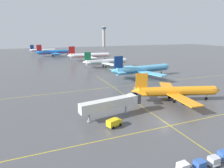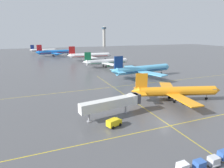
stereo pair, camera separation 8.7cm
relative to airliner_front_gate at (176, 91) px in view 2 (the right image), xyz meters
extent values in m
plane|color=#4C4C4F|center=(-14.25, -13.29, -3.54)|extent=(600.00, 600.00, 0.00)
cylinder|color=orange|center=(0.45, -0.14, 0.06)|extent=(27.80, 11.53, 3.33)
cone|color=orange|center=(14.94, -4.65, 0.06)|extent=(3.15, 3.80, 3.27)
cone|color=orange|center=(-14.30, 4.45, 0.41)|extent=(3.62, 3.86, 3.17)
cube|color=orange|center=(-12.12, 3.77, 4.19)|extent=(4.12, 1.55, 5.27)
cube|color=orange|center=(-13.32, 1.39, 0.41)|extent=(4.04, 5.19, 0.21)
cube|color=orange|center=(-11.76, 6.42, 0.41)|extent=(4.04, 5.19, 0.21)
cube|color=orange|center=(-2.61, -7.00, -0.46)|extent=(5.76, 13.53, 0.35)
cube|color=orange|center=(1.83, 7.24, -0.46)|extent=(10.42, 13.71, 0.35)
cylinder|color=#333338|center=(-0.74, -4.55, -1.61)|extent=(3.40, 2.65, 1.84)
cylinder|color=#333338|center=(1.97, 4.16, -1.61)|extent=(3.40, 2.65, 1.84)
cube|color=#385166|center=(13.02, -4.05, 0.54)|extent=(2.42, 3.40, 0.61)
cube|color=orange|center=(0.45, -0.14, -0.35)|extent=(25.67, 10.90, 0.32)
cylinder|color=#99999E|center=(11.34, -3.53, -2.09)|extent=(0.25, 0.25, 1.45)
cylinder|color=black|center=(11.34, -3.53, -3.05)|extent=(1.04, 0.66, 0.97)
cylinder|color=#99999E|center=(-1.91, -1.80, -2.09)|extent=(0.25, 0.25, 1.45)
cylinder|color=black|center=(-1.91, -1.80, -3.05)|extent=(1.04, 0.66, 0.97)
cylinder|color=#99999E|center=(-0.55, 2.56, -2.09)|extent=(0.25, 0.25, 1.45)
cylinder|color=black|center=(-0.55, 2.56, -3.05)|extent=(1.04, 0.66, 0.97)
cylinder|color=#5BB7E5|center=(9.33, 38.51, 0.78)|extent=(33.92, 7.33, 4.00)
cone|color=#5BB7E5|center=(27.46, 40.32, 0.78)|extent=(3.11, 4.17, 3.92)
cone|color=#5BB7E5|center=(-9.10, 36.66, 1.20)|extent=(3.73, 4.12, 3.80)
cube|color=navy|center=(-6.38, 36.94, 5.73)|extent=(5.07, 0.88, 6.32)
cube|color=#5BB7E5|center=(-6.59, 33.74, 1.20)|extent=(3.90, 5.78, 0.25)
cube|color=#5BB7E5|center=(-7.22, 40.03, 1.20)|extent=(3.90, 5.78, 0.25)
cube|color=#5BB7E5|center=(9.18, 29.50, 0.15)|extent=(10.02, 16.71, 0.42)
cube|color=#5BB7E5|center=(7.40, 47.31, 0.15)|extent=(7.17, 16.30, 0.42)
cylinder|color=#5BB7E5|center=(10.09, 33.08, -1.22)|extent=(3.78, 2.56, 2.21)
cylinder|color=#5BB7E5|center=(9.00, 43.98, -1.22)|extent=(3.78, 2.56, 2.21)
cube|color=#385166|center=(25.05, 40.08, 1.36)|extent=(2.25, 3.85, 0.74)
cube|color=navy|center=(9.33, 38.51, 0.28)|extent=(31.24, 7.11, 0.38)
cylinder|color=#99999E|center=(22.95, 39.87, -1.80)|extent=(0.29, 0.29, 1.74)
cylinder|color=black|center=(22.95, 39.87, -2.96)|extent=(1.20, 0.59, 1.16)
cylinder|color=#99999E|center=(7.51, 35.58, -1.80)|extent=(0.29, 0.29, 1.74)
cylinder|color=black|center=(7.51, 35.58, -2.96)|extent=(1.20, 0.59, 1.16)
cylinder|color=#99999E|center=(6.97, 41.02, -1.80)|extent=(0.29, 0.29, 1.74)
cylinder|color=black|center=(6.97, 41.02, -2.96)|extent=(1.20, 0.59, 1.16)
cylinder|color=white|center=(1.73, 76.30, 0.34)|extent=(30.28, 4.02, 3.59)
cone|color=white|center=(18.07, 76.54, 0.34)|extent=(2.51, 3.55, 3.52)
cone|color=white|center=(-14.90, 76.07, 0.72)|extent=(3.07, 3.45, 3.41)
cube|color=#197F47|center=(-12.44, 76.10, 4.78)|extent=(4.54, 0.41, 5.67)
cube|color=white|center=(-12.87, 73.26, 0.72)|extent=(3.09, 4.96, 0.23)
cube|color=white|center=(-12.96, 78.93, 0.72)|extent=(3.09, 4.96, 0.23)
cube|color=white|center=(0.90, 68.26, -0.23)|extent=(7.93, 14.91, 0.38)
cube|color=white|center=(0.67, 84.32, -0.23)|extent=(7.57, 14.85, 0.38)
cylinder|color=#2D9956|center=(1.99, 71.39, -1.46)|extent=(3.24, 2.03, 1.98)
cylinder|color=#2D9956|center=(1.85, 81.22, -1.46)|extent=(3.24, 2.03, 1.98)
cube|color=#385166|center=(15.90, 76.51, 0.86)|extent=(1.75, 3.33, 0.66)
cube|color=#197F47|center=(1.73, 76.30, -0.11)|extent=(27.86, 4.02, 0.34)
cylinder|color=#99999E|center=(14.01, 76.48, -1.98)|extent=(0.26, 0.26, 1.56)
cylinder|color=black|center=(14.01, 76.48, -3.02)|extent=(1.05, 0.44, 1.04)
cylinder|color=#99999E|center=(-0.13, 73.82, -1.98)|extent=(0.26, 0.26, 1.56)
cylinder|color=black|center=(-0.13, 73.82, -3.02)|extent=(1.05, 0.44, 1.04)
cylinder|color=#99999E|center=(-0.20, 78.73, -1.98)|extent=(0.26, 0.26, 1.56)
cylinder|color=black|center=(-0.20, 78.73, -3.02)|extent=(1.05, 0.44, 1.04)
cylinder|color=white|center=(-0.05, 114.59, 0.87)|extent=(34.59, 6.35, 4.08)
cone|color=white|center=(18.50, 113.36, 0.87)|extent=(3.05, 4.18, 4.00)
cone|color=white|center=(-18.93, 115.84, 1.30)|extent=(3.69, 4.10, 3.88)
cube|color=red|center=(-16.14, 115.66, 5.92)|extent=(5.17, 0.73, 6.45)
cube|color=white|center=(-16.89, 112.48, 1.30)|extent=(3.80, 5.81, 0.26)
cube|color=white|center=(-16.46, 118.91, 1.30)|extent=(3.80, 5.81, 0.26)
cube|color=white|center=(-1.73, 105.55, 0.23)|extent=(7.83, 16.76, 0.43)
cube|color=white|center=(-0.52, 123.78, 0.23)|extent=(9.77, 17.04, 0.43)
cylinder|color=#4C4C51|center=(-0.21, 109.00, -1.17)|extent=(3.80, 2.49, 2.26)
cylinder|color=#4C4C51|center=(0.53, 120.16, -1.17)|extent=(3.80, 2.49, 2.26)
cube|color=#385166|center=(16.04, 113.53, 1.46)|extent=(2.18, 3.88, 0.75)
cube|color=red|center=(-0.05, 114.59, 0.36)|extent=(31.85, 6.21, 0.39)
cylinder|color=#99999E|center=(13.89, 113.67, -1.76)|extent=(0.30, 0.30, 1.77)
cylinder|color=black|center=(13.89, 113.67, -2.94)|extent=(1.21, 0.56, 1.18)
cylinder|color=#99999E|center=(-2.38, 111.95, -1.76)|extent=(0.30, 0.30, 1.77)
cylinder|color=black|center=(-2.38, 111.95, -2.94)|extent=(1.21, 0.56, 1.18)
cylinder|color=#99999E|center=(-2.01, 117.52, -1.76)|extent=(0.30, 0.30, 1.77)
cylinder|color=black|center=(-2.01, 117.52, -2.94)|extent=(1.21, 0.56, 1.18)
cylinder|color=blue|center=(-26.29, 160.75, 0.74)|extent=(33.62, 8.49, 3.96)
cone|color=blue|center=(-8.41, 163.21, 0.74)|extent=(3.22, 4.22, 3.89)
cone|color=blue|center=(-44.48, 158.24, 1.16)|extent=(3.82, 4.19, 3.77)
cube|color=red|center=(-41.80, 158.61, 5.65)|extent=(5.01, 1.06, 6.26)
cube|color=blue|center=(-41.89, 155.44, 1.16)|extent=(4.05, 5.83, 0.25)
cube|color=blue|center=(-42.74, 161.64, 1.16)|extent=(4.05, 5.83, 0.25)
cube|color=blue|center=(-26.12, 151.82, 0.12)|extent=(10.42, 16.56, 0.42)
cube|color=blue|center=(-28.54, 169.39, 0.12)|extent=(6.54, 16.00, 0.42)
cylinder|color=blue|center=(-25.35, 155.40, -1.24)|extent=(3.81, 2.66, 2.19)
cylinder|color=blue|center=(-26.83, 166.15, -1.24)|extent=(3.81, 2.66, 2.19)
cube|color=#385166|center=(-10.79, 162.89, 1.32)|extent=(2.36, 3.87, 0.73)
cube|color=red|center=(-26.29, 160.75, 0.25)|extent=(30.97, 8.16, 0.38)
cylinder|color=#99999E|center=(-12.86, 162.60, -1.81)|extent=(0.29, 0.29, 1.72)
cylinder|color=black|center=(-12.86, 162.60, -2.96)|extent=(1.20, 0.62, 1.15)
cylinder|color=#99999E|center=(-27.99, 157.78, -1.81)|extent=(0.29, 0.29, 1.72)
cylinder|color=black|center=(-27.99, 157.78, -2.96)|extent=(1.20, 0.62, 1.15)
cylinder|color=#99999E|center=(-28.73, 163.15, -1.81)|extent=(0.29, 0.29, 1.72)
cylinder|color=black|center=(-28.73, 163.15, -2.96)|extent=(1.20, 0.62, 1.15)
cylinder|color=white|center=(-36.18, 199.59, -0.05)|extent=(27.39, 5.41, 3.23)
cone|color=white|center=(-21.51, 198.41, -0.05)|extent=(2.46, 3.34, 3.17)
cone|color=white|center=(-51.11, 200.79, 0.29)|extent=(2.96, 3.28, 3.07)
cube|color=navy|center=(-48.90, 200.62, 3.95)|extent=(4.09, 0.63, 5.10)
cube|color=white|center=(-49.53, 198.11, 0.29)|extent=(3.07, 4.63, 0.20)
cube|color=white|center=(-49.12, 203.19, 0.29)|extent=(3.07, 4.63, 0.20)
cube|color=white|center=(-37.61, 192.45, -0.56)|extent=(6.03, 13.22, 0.34)
cube|color=white|center=(-36.45, 206.87, -0.56)|extent=(7.89, 13.49, 0.34)
cylinder|color=navy|center=(-36.37, 195.17, -1.66)|extent=(3.03, 2.01, 1.79)
cylinder|color=navy|center=(-35.66, 203.99, -1.66)|extent=(3.03, 2.01, 1.79)
cube|color=#385166|center=(-23.46, 198.57, 0.42)|extent=(1.76, 3.09, 0.60)
cube|color=navy|center=(-36.18, 199.59, -0.45)|extent=(25.23, 5.26, 0.31)
cylinder|color=#99999E|center=(-25.16, 198.70, -2.13)|extent=(0.24, 0.24, 1.40)
cylinder|color=black|center=(-25.16, 198.70, -3.07)|extent=(0.96, 0.46, 0.94)
cylinder|color=#99999E|center=(-38.06, 197.52, -2.13)|extent=(0.24, 0.24, 1.40)
cylinder|color=black|center=(-38.06, 197.52, -3.07)|extent=(0.96, 0.46, 0.94)
cylinder|color=#99999E|center=(-37.70, 201.93, -2.13)|extent=(0.24, 0.24, 1.40)
cylinder|color=black|center=(-37.70, 201.93, -3.07)|extent=(0.96, 0.46, 0.94)
cube|color=yellow|center=(-14.25, -15.29, -3.53)|extent=(157.01, 0.20, 0.01)
cube|color=yellow|center=(-14.25, 25.11, -3.53)|extent=(157.01, 0.20, 0.01)
cube|color=yellow|center=(-14.25, 4.91, -3.53)|extent=(0.20, 88.89, 0.01)
cube|color=yellow|center=(-28.73, -10.27, -2.29)|extent=(3.47, 2.81, 1.70)
cube|color=yellow|center=(-26.89, -9.61, -2.44)|extent=(1.83, 2.13, 1.40)
cube|color=#385166|center=(-26.42, -9.44, -2.09)|extent=(0.88, 1.63, 0.70)
cylinder|color=black|center=(-26.62, -10.52, -3.14)|extent=(0.85, 0.54, 0.80)
cylinder|color=black|center=(-27.26, -8.73, -3.14)|extent=(0.85, 0.54, 0.80)
cylinder|color=black|center=(-29.06, -11.40, -3.14)|extent=(0.85, 0.54, 0.80)
cylinder|color=black|center=(-29.71, -9.61, -3.14)|extent=(0.85, 0.54, 0.80)
cube|color=silver|center=(-23.56, -30.37, -2.43)|extent=(1.91, 1.45, 1.50)
cylinder|color=black|center=(-22.71, -29.75, -3.42)|extent=(0.24, 0.10, 0.24)
cube|color=#99999E|center=(-20.30, -30.96, -3.24)|extent=(2.11, 1.61, 0.12)
cube|color=#335BAD|center=(-20.30, -30.96, -2.43)|extent=(1.91, 1.45, 1.50)
cylinder|color=#99999E|center=(-18.95, -30.95, -3.24)|extent=(0.70, 0.08, 0.08)
cylinder|color=black|center=(-19.45, -30.33, -3.42)|extent=(0.24, 0.10, 0.24)
cylinder|color=black|center=(-21.15, -30.34, -3.42)|extent=(0.24, 0.10, 0.24)
cube|color=#99999E|center=(-17.03, -31.11, -3.24)|extent=(2.11, 1.61, 0.12)
cube|color=silver|center=(-17.03, -31.11, -2.43)|extent=(1.91, 1.45, 1.50)
cube|color=silver|center=(-17.03, -31.71, -2.96)|extent=(1.90, 0.57, 0.57)
cylinder|color=#99999E|center=(-15.68, -31.10, -3.24)|extent=(0.70, 0.08, 0.08)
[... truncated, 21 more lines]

